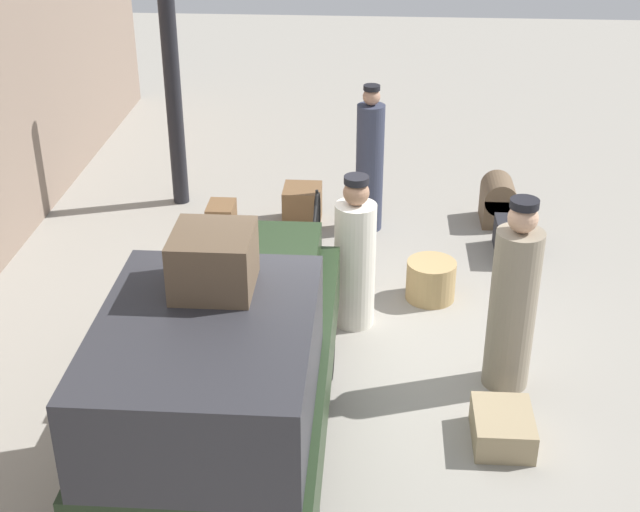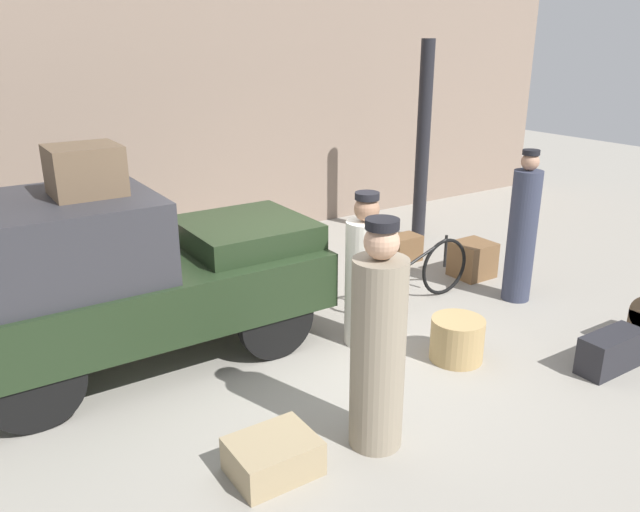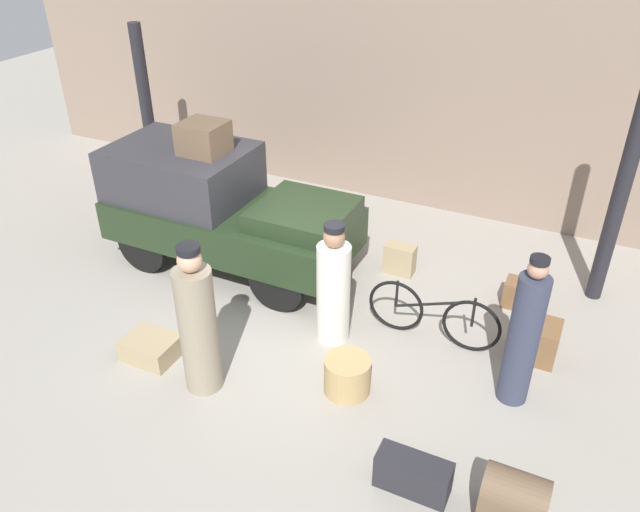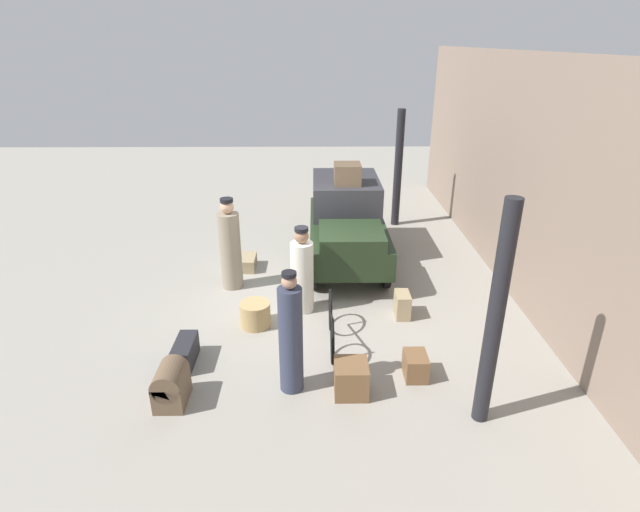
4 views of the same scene
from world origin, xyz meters
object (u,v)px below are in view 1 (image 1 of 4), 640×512
porter_lifting_near_truck (355,259)px  conductor_in_dark_uniform (370,164)px  wicker_basket (431,280)px  suitcase_black_upright (302,205)px  suitcase_tan_flat (186,285)px  trunk_wicker_pale (509,240)px  bicycle (314,239)px  trunk_large_brown (221,218)px  trunk_barrel_dark (498,200)px  porter_carrying_trunk (513,303)px  trunk_on_truck_roof (213,261)px  trunk_umber_medium (502,428)px  truck (224,367)px

porter_lifting_near_truck → conductor_in_dark_uniform: bearing=-2.7°
wicker_basket → suitcase_black_upright: (1.86, 1.57, 0.02)m
suitcase_tan_flat → trunk_wicker_pale: size_ratio=0.63×
bicycle → trunk_large_brown: (0.90, 1.24, -0.19)m
porter_lifting_near_truck → trunk_barrel_dark: size_ratio=2.72×
porter_carrying_trunk → trunk_on_truck_roof: bearing=121.2°
porter_carrying_trunk → trunk_wicker_pale: size_ratio=2.60×
bicycle → trunk_large_brown: bearing=54.0°
trunk_umber_medium → conductor_in_dark_uniform: bearing=16.4°
truck → porter_carrying_trunk: size_ratio=1.95×
trunk_large_brown → trunk_umber_medium: trunk_large_brown is taller
bicycle → trunk_on_truck_roof: bearing=172.8°
trunk_large_brown → suitcase_tan_flat: bearing=177.1°
suitcase_tan_flat → trunk_wicker_pale: bearing=-68.7°
suitcase_black_upright → bicycle: bearing=-169.1°
trunk_large_brown → wicker_basket: bearing=-120.3°
truck → trunk_large_brown: bearing=10.2°
bicycle → porter_lifting_near_truck: porter_lifting_near_truck is taller
bicycle → trunk_wicker_pale: bicycle is taller
wicker_basket → conductor_in_dark_uniform: (1.74, 0.72, 0.65)m
porter_lifting_near_truck → trunk_on_truck_roof: (-2.45, 0.96, 1.24)m
truck → trunk_large_brown: 4.49m
suitcase_black_upright → conductor_in_dark_uniform: bearing=-97.6°
truck → suitcase_tan_flat: (2.55, 0.88, -0.74)m
truck → wicker_basket: truck is taller
wicker_basket → trunk_umber_medium: 2.47m
conductor_in_dark_uniform → trunk_wicker_pale: conductor_in_dark_uniform is taller
bicycle → conductor_in_dark_uniform: bearing=-28.1°
wicker_basket → suitcase_tan_flat: 2.67m
porter_lifting_near_truck → trunk_large_brown: 2.75m
suitcase_tan_flat → conductor_in_dark_uniform: bearing=-43.5°
porter_lifting_near_truck → trunk_large_brown: porter_lifting_near_truck is taller
conductor_in_dark_uniform → suitcase_black_upright: size_ratio=3.70×
suitcase_black_upright → porter_carrying_trunk: bearing=-147.1°
bicycle → porter_lifting_near_truck: (-1.16, -0.50, 0.37)m
suitcase_tan_flat → trunk_wicker_pale: suitcase_tan_flat is taller
truck → trunk_barrel_dark: bearing=-29.1°
trunk_barrel_dark → bicycle: bearing=122.5°
wicker_basket → trunk_on_truck_roof: size_ratio=0.88×
trunk_umber_medium → trunk_barrel_dark: bearing=-5.6°
porter_carrying_trunk → trunk_on_truck_roof: size_ratio=3.09×
wicker_basket → porter_lifting_near_truck: (-0.56, 0.82, 0.53)m
truck → wicker_basket: bearing=-31.9°
porter_lifting_near_truck → trunk_on_truck_roof: 2.91m
trunk_on_truck_roof → porter_lifting_near_truck: bearing=-21.3°
trunk_barrel_dark → suitcase_black_upright: (-0.19, 2.52, -0.06)m
trunk_umber_medium → porter_carrying_trunk: bearing=-8.2°
porter_lifting_near_truck → conductor_in_dark_uniform: size_ratio=0.88×
porter_lifting_near_truck → porter_carrying_trunk: (-0.99, -1.46, 0.11)m
wicker_basket → trunk_on_truck_roof: trunk_on_truck_roof is taller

